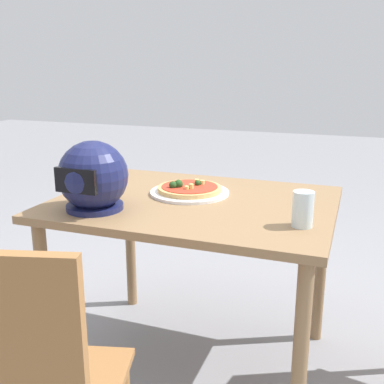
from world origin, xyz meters
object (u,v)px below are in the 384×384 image
pizza (189,188)px  motorcycle_helmet (93,177)px  dining_table (194,221)px  drinking_glass (303,209)px

pizza → motorcycle_helmet: motorcycle_helmet is taller
dining_table → motorcycle_helmet: size_ratio=4.23×
dining_table → pizza: size_ratio=4.10×
motorcycle_helmet → drinking_glass: bearing=-174.6°
pizza → motorcycle_helmet: (0.25, 0.32, 0.10)m
drinking_glass → pizza: bearing=-26.8°
dining_table → pizza: (0.05, -0.08, 0.11)m
dining_table → drinking_glass: (-0.44, 0.17, 0.15)m
motorcycle_helmet → drinking_glass: (-0.74, -0.07, -0.06)m
motorcycle_helmet → dining_table: bearing=-141.7°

